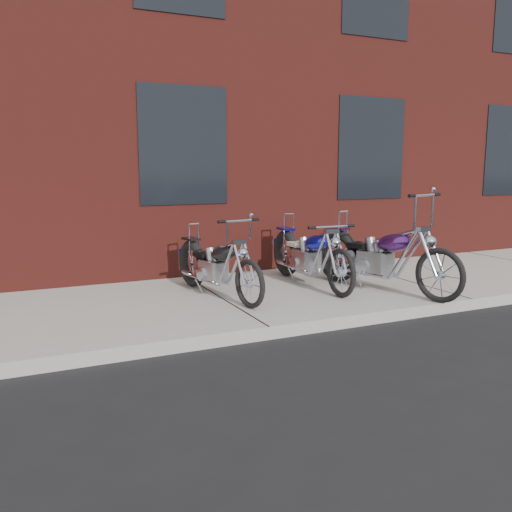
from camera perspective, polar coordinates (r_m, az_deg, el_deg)
name	(u,v)px	position (r m, az deg, el deg)	size (l,w,h in m)	color
ground	(269,340)	(6.02, 1.41, -8.83)	(120.00, 120.00, 0.00)	black
sidewalk	(220,303)	(7.32, -3.78, -4.92)	(22.00, 3.00, 0.15)	#9E958A
building_brick	(117,73)	(13.54, -14.40, 18.11)	(22.00, 10.00, 8.00)	maroon
chopper_purple	(381,259)	(7.82, 13.00, -0.31)	(0.86, 2.42, 1.39)	black
chopper_blue	(309,257)	(8.01, 5.61, -0.11)	(0.56, 2.30, 1.00)	black
chopper_third	(216,268)	(7.32, -4.19, -1.23)	(0.60, 2.12, 1.09)	black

